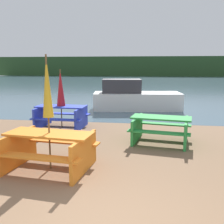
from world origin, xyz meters
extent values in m
cube|color=#425B6B|center=(0.00, 31.98, 0.00)|extent=(60.00, 50.00, 0.00)
cube|color=#284723|center=(0.00, 51.98, 2.00)|extent=(80.00, 1.60, 4.00)
cube|color=orange|center=(-1.44, 2.28, 0.77)|extent=(1.90, 0.91, 0.04)
cube|color=orange|center=(-1.51, 1.74, 0.45)|extent=(1.85, 0.49, 0.04)
cube|color=orange|center=(-1.38, 2.83, 0.45)|extent=(1.85, 0.49, 0.04)
cube|color=orange|center=(-2.21, 2.37, 0.38)|extent=(0.23, 1.38, 0.75)
cube|color=orange|center=(-0.68, 2.19, 0.38)|extent=(0.23, 1.38, 0.75)
cube|color=green|center=(0.99, 4.62, 0.73)|extent=(1.77, 0.96, 0.04)
cube|color=green|center=(0.90, 4.08, 0.42)|extent=(1.70, 0.55, 0.04)
cube|color=green|center=(1.08, 5.16, 0.42)|extent=(1.70, 0.55, 0.04)
cube|color=green|center=(0.30, 4.73, 0.35)|extent=(0.29, 1.37, 0.70)
cube|color=green|center=(1.68, 4.51, 0.35)|extent=(0.29, 1.37, 0.70)
cube|color=blue|center=(-2.43, 5.96, 0.77)|extent=(1.77, 0.78, 0.04)
cube|color=blue|center=(-2.46, 5.41, 0.41)|extent=(1.75, 0.36, 0.04)
cube|color=blue|center=(-2.41, 6.51, 0.41)|extent=(1.75, 0.36, 0.04)
cube|color=blue|center=(-3.16, 5.99, 0.37)|extent=(0.13, 1.38, 0.74)
cube|color=blue|center=(-1.70, 5.92, 0.37)|extent=(0.13, 1.38, 0.74)
cylinder|color=brown|center=(-1.44, 2.28, 1.21)|extent=(0.04, 0.04, 2.42)
cone|color=gold|center=(-1.44, 2.28, 1.78)|extent=(0.22, 0.22, 1.29)
cylinder|color=brown|center=(-2.43, 5.96, 1.04)|extent=(0.04, 0.04, 2.07)
cone|color=#A81923|center=(-2.43, 5.96, 1.43)|extent=(0.30, 0.30, 1.28)
cube|color=silver|center=(0.04, 10.32, 0.42)|extent=(4.49, 2.21, 0.85)
cube|color=#333338|center=(-0.73, 10.22, 1.18)|extent=(2.03, 1.40, 0.67)
camera|label=1|loc=(0.61, -2.84, 2.20)|focal=42.00mm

